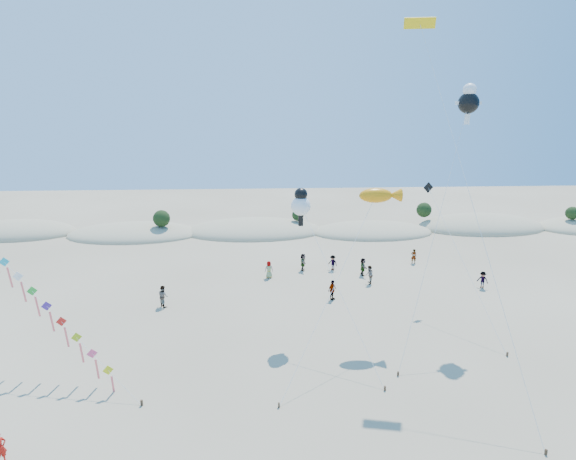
{
  "coord_description": "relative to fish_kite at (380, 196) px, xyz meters",
  "views": [
    {
      "loc": [
        1.03,
        -18.42,
        16.95
      ],
      "look_at": [
        2.87,
        14.0,
        8.42
      ],
      "focal_mm": 30.0,
      "sensor_mm": 36.0,
      "label": 1
    }
  ],
  "objects": [
    {
      "name": "dune_ridge",
      "position": [
        -8.67,
        29.39,
        -10.34
      ],
      "size": [
        145.3,
        11.49,
        5.57
      ],
      "color": "tan",
      "rests_on": "ground"
    },
    {
      "name": "parafoil_kite",
      "position": [
        2.23,
        -0.29,
        11.15
      ],
      "size": [
        4.28,
        15.18,
        22.6
      ],
      "color": "#3F2D1E",
      "rests_on": "ground"
    },
    {
      "name": "flyer_foreground",
      "position": [
        -21.51,
        -13.6,
        -9.63
      ],
      "size": [
        0.69,
        0.72,
        1.66
      ],
      "primitive_type": "imported",
      "rotation": [
        0.0,
        0.0,
        0.86
      ],
      "color": "#B8160E",
      "rests_on": "ground"
    },
    {
      "name": "cartoon_kite_low",
      "position": [
        -5.77,
        0.51,
        -0.63
      ],
      "size": [
        5.23,
        9.94,
        11.01
      ],
      "color": "#3F2D1E",
      "rests_on": "ground"
    },
    {
      "name": "cartoon_kite_high",
      "position": [
        7.03,
        2.5,
        6.71
      ],
      "size": [
        8.16,
        10.44,
        18.47
      ],
      "color": "#3F2D1E",
      "rests_on": "ground"
    },
    {
      "name": "fish_kite",
      "position": [
        0.0,
        0.0,
        0.0
      ],
      "size": [
        9.45,
        10.58,
        11.03
      ],
      "color": "#3F2D1E",
      "rests_on": "ground"
    },
    {
      "name": "beachgoers",
      "position": [
        -1.94,
        10.15,
        -9.57
      ],
      "size": [
        30.57,
        11.04,
        1.89
      ],
      "color": "slate",
      "rests_on": "ground"
    },
    {
      "name": "dark_kite",
      "position": [
        6.43,
        2.9,
        -3.33
      ],
      "size": [
        3.0,
        11.33,
        10.46
      ],
      "color": "#3F2D1E",
      "rests_on": "ground"
    }
  ]
}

